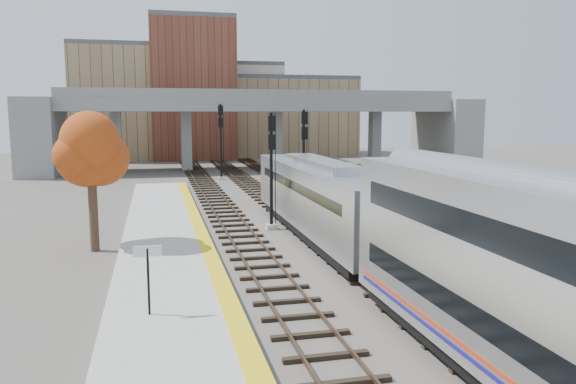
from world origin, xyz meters
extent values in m
plane|color=#47423D|center=(0.00, 0.00, 0.00)|extent=(160.00, 160.00, 0.00)
cube|color=#9E9E99|center=(-7.25, 0.00, 0.17)|extent=(4.50, 60.00, 0.35)
cube|color=yellow|center=(-5.35, 0.00, 0.35)|extent=(0.70, 60.00, 0.01)
cube|color=black|center=(-3.20, 12.50, 0.07)|extent=(2.50, 95.00, 0.14)
cube|color=brown|center=(-3.92, 12.50, 0.18)|extent=(0.07, 95.00, 0.14)
cube|color=brown|center=(-2.48, 12.50, 0.18)|extent=(0.07, 95.00, 0.14)
cube|color=black|center=(1.00, 12.50, 0.07)|extent=(2.50, 95.00, 0.14)
cube|color=brown|center=(0.28, 12.50, 0.18)|extent=(0.07, 95.00, 0.14)
cube|color=brown|center=(1.72, 12.50, 0.18)|extent=(0.07, 95.00, 0.14)
cube|color=black|center=(5.00, 12.50, 0.07)|extent=(2.50, 95.00, 0.14)
cube|color=brown|center=(4.28, 12.50, 0.18)|extent=(0.07, 95.00, 0.14)
cube|color=brown|center=(5.72, 12.50, 0.18)|extent=(0.07, 95.00, 0.14)
cube|color=slate|center=(5.00, 45.00, 7.75)|extent=(46.00, 10.00, 1.50)
cube|color=slate|center=(5.00, 40.20, 9.00)|extent=(46.00, 0.20, 1.00)
cube|color=slate|center=(5.00, 49.80, 9.00)|extent=(46.00, 0.20, 1.00)
cube|color=slate|center=(-12.00, 45.00, 3.50)|extent=(1.20, 1.60, 7.00)
cube|color=slate|center=(-4.00, 45.00, 3.50)|extent=(1.20, 1.60, 7.00)
cube|color=slate|center=(7.00, 45.00, 3.50)|extent=(1.20, 1.60, 7.00)
cube|color=slate|center=(20.00, 45.00, 3.50)|extent=(1.20, 1.60, 7.00)
cube|color=slate|center=(-20.00, 45.00, 4.25)|extent=(4.00, 12.00, 8.50)
cube|color=slate|center=(30.00, 45.00, 4.25)|extent=(4.00, 12.00, 8.50)
cube|color=#997E58|center=(-10.00, 65.00, 8.00)|extent=(18.00, 14.00, 16.00)
cube|color=#4C4C4F|center=(-10.00, 65.00, 16.30)|extent=(18.00, 14.00, 0.60)
cube|color=beige|center=(4.00, 70.00, 7.00)|extent=(16.00, 16.00, 14.00)
cube|color=#4C4C4F|center=(4.00, 70.00, 14.30)|extent=(16.00, 16.00, 0.60)
cube|color=brown|center=(-2.00, 62.00, 10.00)|extent=(12.00, 10.00, 20.00)
cube|color=#4C4C4F|center=(-2.00, 62.00, 20.30)|extent=(12.00, 10.00, 0.60)
cube|color=#997E58|center=(14.00, 68.00, 6.00)|extent=(20.00, 14.00, 12.00)
cube|color=#4C4C4F|center=(14.00, 68.00, 12.30)|extent=(20.00, 14.00, 0.60)
cube|color=black|center=(14.00, 28.00, 0.02)|extent=(14.00, 18.00, 0.04)
cube|color=#A8AAB2|center=(1.00, 5.88, 2.35)|extent=(3.00, 19.00, 3.20)
cube|color=black|center=(1.00, 15.40, 2.95)|extent=(2.20, 0.06, 1.10)
cube|color=black|center=(1.00, 5.88, 2.95)|extent=(3.02, 16.15, 0.50)
cube|color=black|center=(1.00, 5.88, 0.50)|extent=(2.70, 17.10, 0.50)
cube|color=#A8AAB2|center=(1.00, 5.88, 4.15)|extent=(1.60, 9.50, 0.40)
cube|color=#9E9E99|center=(-1.10, 8.84, 0.15)|extent=(0.60, 0.60, 0.30)
cylinder|color=black|center=(-1.10, 8.84, 3.41)|extent=(0.19, 0.19, 6.82)
cube|color=black|center=(-1.10, 8.59, 6.23)|extent=(0.44, 0.18, 0.88)
cube|color=black|center=(-1.10, 8.59, 5.16)|extent=(0.44, 0.18, 0.88)
cube|color=#9E9E99|center=(3.00, 16.88, 0.15)|extent=(0.60, 0.60, 0.30)
cylinder|color=black|center=(3.00, 16.88, 3.54)|extent=(0.20, 0.20, 7.08)
cube|color=black|center=(3.00, 16.63, 6.48)|extent=(0.46, 0.18, 0.91)
cube|color=black|center=(3.00, 16.63, 5.36)|extent=(0.46, 0.18, 0.91)
cube|color=#9E9E99|center=(-1.10, 34.42, 0.15)|extent=(0.60, 0.60, 0.30)
cylinder|color=black|center=(-1.10, 34.42, 3.87)|extent=(0.22, 0.22, 7.75)
cube|color=black|center=(-1.10, 34.17, 7.09)|extent=(0.50, 0.18, 1.00)
cube|color=black|center=(-1.10, 34.17, 5.87)|extent=(0.50, 0.18, 1.00)
cylinder|color=black|center=(-8.01, -5.09, 1.45)|extent=(0.08, 0.08, 2.20)
cube|color=white|center=(-8.01, -5.09, 2.45)|extent=(0.90, 0.07, 0.35)
cylinder|color=#382619|center=(-10.73, 5.66, 2.41)|extent=(0.44, 0.44, 4.81)
ellipsoid|color=#C14419|center=(-10.73, 5.66, 5.16)|extent=(3.60, 3.60, 3.44)
imported|color=#99999E|center=(10.64, 21.82, 0.69)|extent=(1.98, 3.98, 1.30)
imported|color=#99999E|center=(13.84, 26.35, 0.67)|extent=(1.67, 3.95, 1.27)
imported|color=#99999E|center=(18.25, 29.78, 0.70)|extent=(3.12, 4.86, 1.31)
camera|label=1|loc=(-7.67, -23.11, 6.83)|focal=35.00mm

